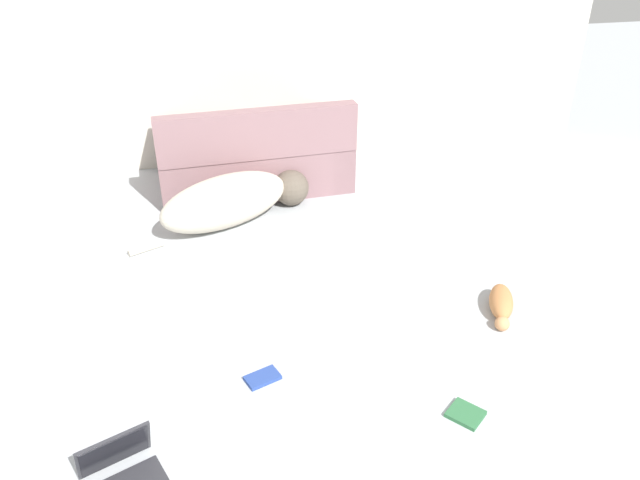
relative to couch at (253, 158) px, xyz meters
The scene contains 7 objects.
wall_back 1.24m from the couch, 63.66° to the left, with size 6.45×0.06×2.61m.
couch is the anchor object (origin of this frame).
dog 0.74m from the couch, 109.62° to the right, with size 1.56×0.89×0.43m.
cat 2.66m from the couch, 59.50° to the right, with size 0.29×0.51×0.14m.
laptop_open 3.30m from the couch, 107.81° to the right, with size 0.45×0.43×0.25m.
book_green 3.20m from the couch, 76.29° to the right, with size 0.23×0.24×0.02m.
book_blue 2.62m from the couch, 95.86° to the right, with size 0.22×0.18×0.02m.
Camera 1 is at (-0.80, -1.19, 2.49)m, focal length 35.00 mm.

